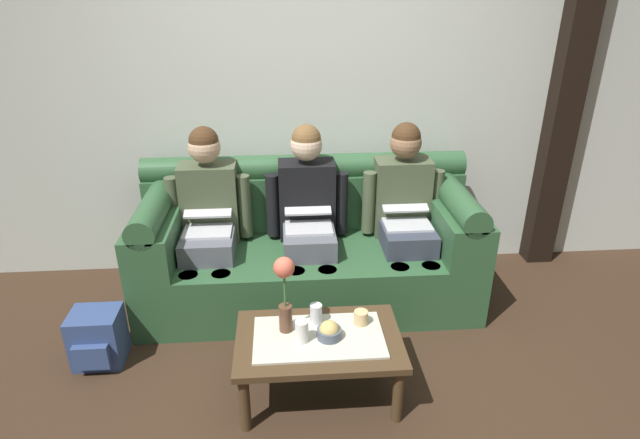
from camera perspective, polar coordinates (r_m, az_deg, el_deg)
The scene contains 14 objects.
ground_plane at distance 2.92m, azimuth 0.13°, elevation -20.54°, with size 14.00×14.00×0.00m, color #382619.
back_wall_patterned at distance 3.80m, azimuth -1.92°, elevation 15.32°, with size 6.00×0.12×2.90m, color silver.
timber_pillar at distance 4.20m, azimuth 25.51°, elevation 13.95°, with size 0.20×0.20×2.90m, color black.
couch at distance 3.64m, azimuth -1.30°, elevation -3.12°, with size 2.25×0.88×0.96m.
person_left at distance 3.54m, azimuth -12.08°, elevation 0.66°, with size 0.56×0.67×1.22m.
person_middle at distance 3.51m, azimuth -1.34°, elevation 1.01°, with size 0.56×0.67×1.22m.
person_right at distance 3.60m, azimuth 9.21°, elevation 1.32°, with size 0.56×0.67×1.22m.
coffee_table at distance 2.83m, azimuth -0.14°, elevation -13.52°, with size 0.87×0.56×0.38m.
flower_vase at distance 2.69m, azimuth -3.88°, elevation -7.36°, with size 0.11×0.11×0.44m.
snack_bowl at distance 2.77m, azimuth 1.01°, elevation -12.11°, with size 0.13×0.13×0.10m.
cup_near_left at distance 2.87m, azimuth 4.49°, elevation -10.61°, with size 0.08×0.08×0.08m, color #DBB77A.
cup_near_right at distance 2.86m, azimuth -0.44°, elevation -10.24°, with size 0.07×0.07×0.11m, color silver.
cup_far_center at distance 2.73m, azimuth -2.00°, elevation -12.09°, with size 0.07×0.07×0.12m, color white.
backpack_left at distance 3.39m, azimuth -23.09°, elevation -11.83°, with size 0.28×0.28×0.33m.
Camera 1 is at (-0.16, -2.04, 2.08)m, focal length 29.34 mm.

